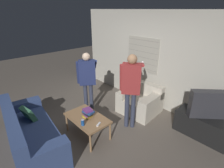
% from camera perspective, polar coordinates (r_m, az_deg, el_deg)
% --- Properties ---
extents(ground_plane, '(16.00, 16.00, 0.00)m').
position_cam_1_polar(ground_plane, '(4.18, -6.31, -14.53)').
color(ground_plane, '#665B51').
extents(wall_back, '(5.20, 0.08, 2.55)m').
position_cam_1_polar(wall_back, '(4.94, 12.30, 7.80)').
color(wall_back, '#BCB7A8').
rests_on(wall_back, ground_plane).
extents(couch_blue, '(2.09, 1.05, 0.83)m').
position_cam_1_polar(couch_blue, '(3.91, -25.30, -14.35)').
color(couch_blue, '#384C7F').
rests_on(couch_blue, ground_plane).
extents(armchair_beige, '(1.01, 0.96, 0.72)m').
position_cam_1_polar(armchair_beige, '(4.74, 9.29, -5.58)').
color(armchair_beige, beige).
rests_on(armchair_beige, ground_plane).
extents(coffee_table, '(0.97, 0.58, 0.46)m').
position_cam_1_polar(coffee_table, '(3.80, -8.11, -11.23)').
color(coffee_table, '#9E754C').
rests_on(coffee_table, ground_plane).
extents(tv_stand, '(1.08, 0.46, 0.50)m').
position_cam_1_polar(tv_stand, '(4.30, 27.35, -12.06)').
color(tv_stand, black).
rests_on(tv_stand, ground_plane).
extents(tv, '(0.64, 0.62, 0.57)m').
position_cam_1_polar(tv, '(4.04, 28.73, -5.75)').
color(tv, '#2D2D33').
rests_on(tv, tv_stand).
extents(person_left_standing, '(0.53, 0.73, 1.61)m').
position_cam_1_polar(person_left_standing, '(4.37, -8.06, 2.42)').
color(person_left_standing, '#33384C').
rests_on(person_left_standing, ground_plane).
extents(person_right_standing, '(0.50, 0.85, 1.73)m').
position_cam_1_polar(person_right_standing, '(3.74, 6.29, 0.23)').
color(person_right_standing, '#33384C').
rests_on(person_right_standing, ground_plane).
extents(book_stack, '(0.25, 0.21, 0.18)m').
position_cam_1_polar(book_stack, '(3.74, -7.92, -9.34)').
color(book_stack, gold).
rests_on(book_stack, coffee_table).
extents(soda_can, '(0.07, 0.07, 0.13)m').
position_cam_1_polar(soda_can, '(3.53, -9.54, -12.27)').
color(soda_can, '#194C9E').
rests_on(soda_can, coffee_table).
extents(spare_remote, '(0.09, 0.13, 0.02)m').
position_cam_1_polar(spare_remote, '(3.53, -4.37, -12.96)').
color(spare_remote, white).
rests_on(spare_remote, coffee_table).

